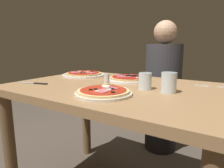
% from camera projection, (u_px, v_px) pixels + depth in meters
% --- Properties ---
extents(dining_table, '(1.19, 0.82, 0.75)m').
position_uv_depth(dining_table, '(117.00, 106.00, 1.13)').
color(dining_table, '#9E754C').
rests_on(dining_table, ground).
extents(pizza_foreground, '(0.26, 0.26, 0.05)m').
position_uv_depth(pizza_foreground, '(103.00, 92.00, 0.90)').
color(pizza_foreground, silver).
rests_on(pizza_foreground, dining_table).
extents(pizza_across_left, '(0.29, 0.29, 0.03)m').
position_uv_depth(pizza_across_left, '(129.00, 78.00, 1.28)').
color(pizza_across_left, white).
rests_on(pizza_across_left, dining_table).
extents(pizza_across_right, '(0.31, 0.31, 0.03)m').
position_uv_depth(pizza_across_right, '(84.00, 74.00, 1.47)').
color(pizza_across_right, white).
rests_on(pizza_across_right, dining_table).
extents(water_glass_near, '(0.07, 0.07, 0.09)m').
position_uv_depth(water_glass_near, '(145.00, 82.00, 1.01)').
color(water_glass_near, silver).
rests_on(water_glass_near, dining_table).
extents(water_glass_far, '(0.07, 0.07, 0.10)m').
position_uv_depth(water_glass_far, '(169.00, 84.00, 0.94)').
color(water_glass_far, silver).
rests_on(water_glass_far, dining_table).
extents(fork, '(0.16, 0.05, 0.00)m').
position_uv_depth(fork, '(207.00, 86.00, 1.09)').
color(fork, silver).
rests_on(fork, dining_table).
extents(knife, '(0.19, 0.07, 0.01)m').
position_uv_depth(knife, '(35.00, 83.00, 1.16)').
color(knife, silver).
rests_on(knife, dining_table).
extents(salt_shaker, '(0.03, 0.03, 0.07)m').
position_uv_depth(salt_shaker, '(107.00, 80.00, 1.09)').
color(salt_shaker, white).
rests_on(salt_shaker, dining_table).
extents(diner_person, '(0.32, 0.32, 1.18)m').
position_uv_depth(diner_person, '(162.00, 91.00, 1.81)').
color(diner_person, black).
rests_on(diner_person, ground).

